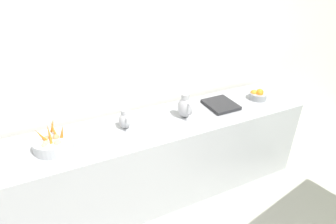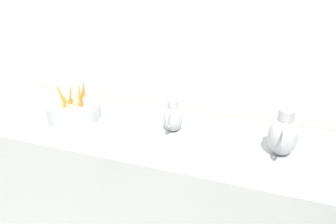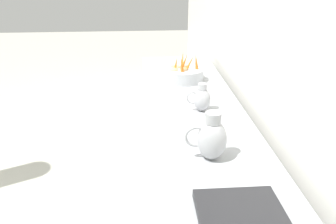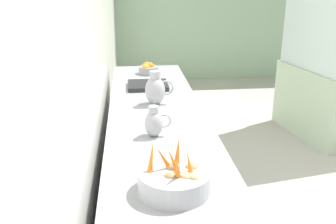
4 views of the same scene
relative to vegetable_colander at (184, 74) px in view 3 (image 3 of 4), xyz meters
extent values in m
cube|color=white|center=(-0.45, 1.37, 0.54)|extent=(0.10, 8.35, 3.00)
cube|color=#9EA0A5|center=(0.00, 0.87, -0.51)|extent=(0.68, 3.30, 0.90)
cylinder|color=#ADAFB5|center=(0.00, 0.00, -0.01)|extent=(0.33, 0.33, 0.10)
torus|color=#ADAFB5|center=(0.00, 0.00, -0.05)|extent=(0.19, 0.19, 0.01)
cone|color=orange|center=(-0.04, 0.03, 0.09)|extent=(0.10, 0.05, 0.15)
cone|color=orange|center=(0.00, -0.01, 0.09)|extent=(0.08, 0.03, 0.15)
cone|color=orange|center=(-0.10, 0.02, 0.09)|extent=(0.07, 0.08, 0.17)
cone|color=orange|center=(0.06, -0.01, 0.08)|extent=(0.06, 0.05, 0.12)
cone|color=orange|center=(0.02, 0.08, 0.09)|extent=(0.06, 0.08, 0.15)
cone|color=orange|center=(0.00, -0.07, 0.09)|extent=(0.05, 0.10, 0.15)
ellipsoid|color=#9E7F56|center=(-0.02, -0.04, 0.04)|extent=(0.06, 0.05, 0.04)
ellipsoid|color=#9E7F56|center=(0.00, 0.03, 0.04)|extent=(0.06, 0.06, 0.05)
ellipsoid|color=tan|center=(0.08, -0.07, 0.04)|extent=(0.05, 0.04, 0.04)
ellipsoid|color=tan|center=(0.08, 0.03, 0.04)|extent=(0.07, 0.06, 0.05)
ellipsoid|color=tan|center=(0.05, -0.05, 0.04)|extent=(0.06, 0.05, 0.04)
ellipsoid|color=#A3A3A8|center=(0.00, 1.24, 0.05)|extent=(0.15, 0.15, 0.21)
cylinder|color=#A3A3A8|center=(0.00, 1.24, 0.17)|extent=(0.08, 0.08, 0.06)
torus|color=#A3A3A8|center=(0.08, 1.24, 0.07)|extent=(0.11, 0.01, 0.11)
ellipsoid|color=#A3A3A8|center=(-0.05, 0.63, 0.02)|extent=(0.11, 0.11, 0.16)
cylinder|color=#A3A3A8|center=(-0.05, 0.63, 0.11)|extent=(0.06, 0.06, 0.04)
torus|color=#A3A3A8|center=(0.01, 0.63, 0.04)|extent=(0.09, 0.01, 0.09)
cube|color=#232326|center=(-0.03, 1.69, -0.04)|extent=(0.34, 0.30, 0.04)
camera|label=1|loc=(2.05, 0.09, 1.32)|focal=28.81mm
camera|label=2|loc=(1.60, 1.18, 0.90)|focal=36.27mm
camera|label=3|loc=(0.34, 2.76, 0.88)|focal=37.45mm
camera|label=4|loc=(-0.18, -1.50, 0.86)|focal=41.15mm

